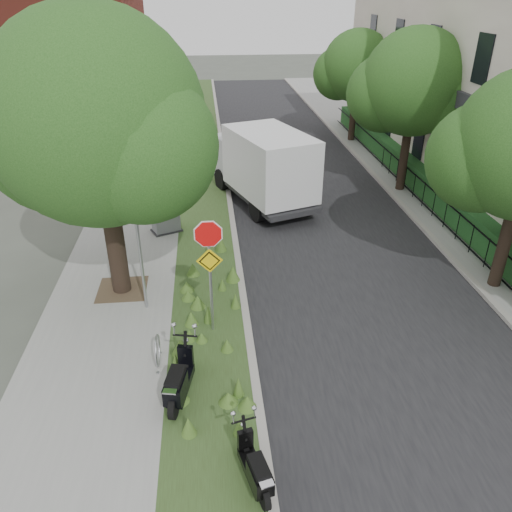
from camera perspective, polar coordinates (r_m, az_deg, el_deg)
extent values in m
plane|color=#4C5147|center=(12.77, 1.54, -10.01)|extent=(120.00, 120.00, 0.00)
cube|color=gray|center=(21.61, -13.16, 6.30)|extent=(3.50, 60.00, 0.12)
cube|color=#31421C|center=(21.42, -5.82, 6.72)|extent=(2.00, 60.00, 0.12)
cube|color=#9E9991|center=(21.43, -3.13, 6.85)|extent=(0.20, 60.00, 0.13)
cube|color=black|center=(21.87, 6.14, 7.02)|extent=(7.00, 60.00, 0.01)
cube|color=#9E9991|center=(22.80, 14.87, 7.28)|extent=(0.20, 60.00, 0.13)
cube|color=gray|center=(23.44, 18.80, 7.27)|extent=(3.20, 60.00, 0.12)
cylinder|color=black|center=(14.14, -16.15, 4.02)|extent=(0.52, 0.52, 4.48)
sphere|color=#1E4717|center=(13.30, -17.76, 14.73)|extent=(5.40, 5.40, 5.40)
sphere|color=#1E4717|center=(14.50, -21.59, 12.40)|extent=(4.05, 4.05, 4.05)
sphere|color=#1E4717|center=(12.61, -13.03, 12.08)|extent=(3.78, 3.78, 3.78)
cube|color=#473828|center=(15.16, -15.03, -3.68)|extent=(1.40, 1.40, 0.01)
cylinder|color=#A5A8AD|center=(13.21, -13.25, 1.49)|extent=(0.08, 0.08, 4.00)
torus|color=#A5A8AD|center=(12.00, -11.18, -10.54)|extent=(0.05, 0.77, 0.77)
cube|color=#A5A8AD|center=(11.95, -11.15, -12.96)|extent=(0.06, 0.06, 0.04)
cube|color=#A5A8AD|center=(12.50, -10.91, -10.79)|extent=(0.06, 0.06, 0.04)
cylinder|color=#A5A8AD|center=(12.27, -5.22, -2.70)|extent=(0.07, 0.07, 3.00)
cylinder|color=red|center=(11.65, -5.48, 2.49)|extent=(0.86, 0.03, 0.86)
cylinder|color=white|center=(11.66, -5.49, 2.52)|extent=(0.94, 0.02, 0.94)
cube|color=yellow|center=(11.97, -5.33, -0.52)|extent=(0.64, 0.03, 0.64)
cube|color=black|center=(22.73, 16.86, 9.64)|extent=(0.04, 24.00, 0.04)
cube|color=black|center=(22.98, 16.59, 7.76)|extent=(0.04, 24.00, 0.04)
cylinder|color=black|center=(22.87, 16.71, 8.58)|extent=(0.03, 0.03, 1.00)
cube|color=#1A4016|center=(23.12, 18.35, 8.68)|extent=(1.00, 24.00, 1.10)
cube|color=#2D2D33|center=(22.27, 19.95, 17.46)|extent=(0.25, 26.00, 0.60)
cube|color=maroon|center=(33.17, -21.27, 19.88)|extent=(9.00, 10.00, 8.00)
cylinder|color=black|center=(15.70, 26.94, 3.07)|extent=(0.36, 0.36, 3.81)
sphere|color=#1E4717|center=(15.12, 24.39, 10.19)|extent=(3.00, 3.00, 3.00)
cylinder|color=black|center=(22.35, 16.77, 12.23)|extent=(0.36, 0.36, 4.03)
sphere|color=#1E4717|center=(21.85, 17.70, 18.38)|extent=(4.20, 4.20, 4.20)
sphere|color=#1E4717|center=(22.17, 14.51, 17.53)|extent=(3.15, 3.15, 3.15)
sphere|color=#1E4717|center=(21.78, 20.18, 16.84)|extent=(2.94, 2.94, 2.94)
cylinder|color=black|center=(29.74, 11.11, 16.32)|extent=(0.36, 0.36, 3.64)
sphere|color=#1E4717|center=(29.38, 11.53, 20.53)|extent=(3.80, 3.80, 3.80)
sphere|color=#1E4717|center=(29.75, 9.45, 19.87)|extent=(2.85, 2.85, 2.85)
sphere|color=#1E4717|center=(29.20, 13.24, 19.56)|extent=(2.66, 2.66, 2.66)
cylinder|color=black|center=(10.01, -1.46, -20.92)|extent=(0.22, 0.48, 0.46)
cylinder|color=black|center=(9.36, 0.92, -25.77)|extent=(0.22, 0.48, 0.46)
cube|color=black|center=(9.63, -0.24, -23.40)|extent=(0.54, 1.07, 0.16)
cube|color=black|center=(9.28, 0.47, -24.01)|extent=(0.45, 0.64, 0.36)
cube|color=black|center=(9.13, 0.37, -22.91)|extent=(0.39, 0.58, 0.11)
cylinder|color=black|center=(11.68, -7.75, -12.15)|extent=(0.24, 0.56, 0.54)
cylinder|color=black|center=(10.77, -9.38, -16.58)|extent=(0.24, 0.56, 0.54)
cube|color=black|center=(11.16, -8.60, -14.38)|extent=(0.60, 1.25, 0.19)
cube|color=black|center=(10.74, -9.18, -14.70)|extent=(0.51, 0.74, 0.42)
cube|color=black|center=(10.59, -9.22, -13.44)|extent=(0.44, 0.68, 0.13)
cube|color=#262628|center=(20.70, 0.80, 7.52)|extent=(3.91, 6.06, 0.19)
cube|color=#B7BABC|center=(22.29, -1.70, 11.53)|extent=(2.57, 2.14, 1.71)
cube|color=silver|center=(19.75, 1.58, 10.59)|extent=(3.58, 4.62, 2.36)
cube|color=#262628|center=(18.41, -10.17, 2.92)|extent=(1.21, 1.04, 0.05)
cube|color=slate|center=(18.14, -10.34, 4.80)|extent=(1.06, 0.89, 1.36)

